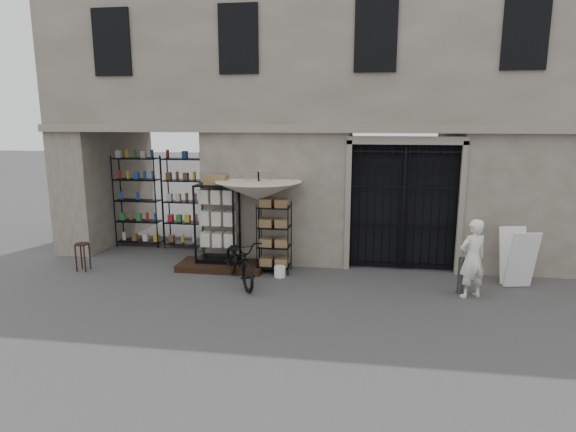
% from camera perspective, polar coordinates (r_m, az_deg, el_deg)
% --- Properties ---
extents(ground, '(80.00, 80.00, 0.00)m').
position_cam_1_polar(ground, '(9.61, 3.52, -9.71)').
color(ground, black).
rests_on(ground, ground).
extents(main_building, '(14.00, 4.00, 9.00)m').
position_cam_1_polar(main_building, '(13.00, 5.42, 15.96)').
color(main_building, gray).
rests_on(main_building, ground).
extents(shop_recess, '(3.00, 1.70, 3.00)m').
position_cam_1_polar(shop_recess, '(13.01, -15.39, 2.34)').
color(shop_recess, black).
rests_on(shop_recess, ground).
extents(shop_shelving, '(2.70, 0.50, 2.50)m').
position_cam_1_polar(shop_shelving, '(13.52, -14.67, 1.63)').
color(shop_shelving, black).
rests_on(shop_shelving, ground).
extents(iron_gate, '(2.50, 0.21, 3.00)m').
position_cam_1_polar(iron_gate, '(11.43, 13.43, 1.22)').
color(iron_gate, black).
rests_on(iron_gate, ground).
extents(step_platform, '(2.00, 0.90, 0.15)m').
position_cam_1_polar(step_platform, '(11.46, -7.86, -5.87)').
color(step_platform, black).
rests_on(step_platform, ground).
extents(display_cabinet, '(1.07, 0.89, 1.99)m').
position_cam_1_polar(display_cabinet, '(11.38, -8.33, -1.32)').
color(display_cabinet, black).
rests_on(display_cabinet, step_platform).
extents(wire_rack, '(0.76, 0.58, 1.62)m').
position_cam_1_polar(wire_rack, '(10.96, -1.64, -2.68)').
color(wire_rack, black).
rests_on(wire_rack, ground).
extents(market_umbrella, '(2.06, 2.09, 2.77)m').
position_cam_1_polar(market_umbrella, '(10.83, -3.51, 3.61)').
color(market_umbrella, black).
rests_on(market_umbrella, ground).
extents(white_bucket, '(0.32, 0.32, 0.24)m').
position_cam_1_polar(white_bucket, '(10.80, -0.98, -6.59)').
color(white_bucket, white).
rests_on(white_bucket, ground).
extents(bicycle, '(1.08, 1.20, 1.90)m').
position_cam_1_polar(bicycle, '(10.50, -5.72, -7.88)').
color(bicycle, black).
rests_on(bicycle, ground).
extents(wooden_stool, '(0.40, 0.40, 0.65)m').
position_cam_1_polar(wooden_stool, '(12.16, -23.14, -4.40)').
color(wooden_stool, black).
rests_on(wooden_stool, ground).
extents(steel_bollard, '(0.18, 0.18, 0.74)m').
position_cam_1_polar(steel_bollard, '(10.35, 19.84, -6.65)').
color(steel_bollard, '#494A4D').
rests_on(steel_bollard, ground).
extents(shopkeeper, '(1.21, 1.67, 0.38)m').
position_cam_1_polar(shopkeeper, '(10.32, 20.71, -8.95)').
color(shopkeeper, silver).
rests_on(shopkeeper, ground).
extents(easel_sign, '(0.69, 0.76, 1.21)m').
position_cam_1_polar(easel_sign, '(11.13, 25.55, -4.48)').
color(easel_sign, silver).
rests_on(easel_sign, ground).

